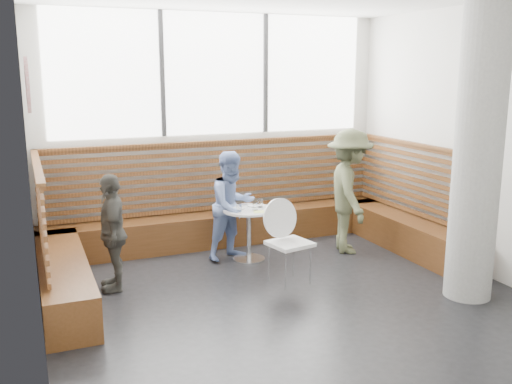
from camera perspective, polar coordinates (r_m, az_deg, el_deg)
name	(u,v)px	position (r m, az deg, el deg)	size (l,w,h in m)	color
room	(293,153)	(5.82, 3.74, 3.89)	(5.00, 5.00, 3.20)	silver
booth	(234,224)	(7.67, -2.21, -3.21)	(5.00, 2.50, 1.44)	#4A2A12
concrete_column	(478,151)	(6.39, 21.33, 3.80)	(0.50, 0.50, 3.20)	gray
wall_art	(27,85)	(5.57, -21.89, 9.90)	(0.50, 0.50, 0.03)	white
cafe_table	(249,224)	(7.37, -0.72, -3.17)	(0.66, 0.66, 0.68)	silver
cafe_chair	(287,234)	(6.63, 3.13, -4.21)	(0.47, 0.46, 0.97)	white
adult_man	(349,191)	(7.75, 9.31, 0.09)	(1.08, 0.62, 1.68)	#505539
child_back	(233,206)	(7.39, -2.36, -1.37)	(0.69, 0.54, 1.42)	#677DB3
child_left	(113,232)	(6.55, -14.15, -3.93)	(0.78, 0.32, 1.33)	#42413C
plate_near	(237,208)	(7.34, -1.94, -1.61)	(0.21, 0.21, 0.01)	white
plate_far	(254,205)	(7.48, -0.19, -1.35)	(0.19, 0.19, 0.01)	white
glass_left	(239,208)	(7.16, -1.71, -1.59)	(0.07, 0.07, 0.11)	white
glass_mid	(255,206)	(7.25, -0.09, -1.43)	(0.06, 0.06, 0.10)	white
glass_right	(260,203)	(7.40, 0.41, -1.12)	(0.07, 0.07, 0.11)	white
menu_card	(261,212)	(7.17, 0.54, -1.98)	(0.20, 0.14, 0.00)	#A5C64C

